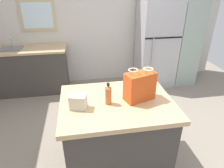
{
  "coord_description": "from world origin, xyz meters",
  "views": [
    {
      "loc": [
        -0.54,
        -2.06,
        2.03
      ],
      "look_at": [
        -0.19,
        -0.01,
        0.96
      ],
      "focal_mm": 31.82,
      "sensor_mm": 36.0,
      "label": 1
    }
  ],
  "objects": [
    {
      "name": "ground",
      "position": [
        0.0,
        0.0,
        0.0
      ],
      "size": [
        6.24,
        6.24,
        0.0
      ],
      "primitive_type": "plane",
      "color": "gray"
    },
    {
      "name": "sink_counter",
      "position": [
        -1.59,
        1.84,
        0.46
      ],
      "size": [
        1.57,
        0.63,
        1.09
      ],
      "color": "#423D38",
      "rests_on": "ground"
    },
    {
      "name": "back_wall",
      "position": [
        -0.02,
        2.21,
        1.38
      ],
      "size": [
        5.2,
        0.13,
        2.75
      ],
      "color": "silver",
      "rests_on": "ground"
    },
    {
      "name": "tall_cabinet",
      "position": [
        1.69,
        1.8,
        1.04
      ],
      "size": [
        0.47,
        0.64,
        2.08
      ],
      "color": "#9EB2A8",
      "rests_on": "ground"
    },
    {
      "name": "shopping_bag",
      "position": [
        0.06,
        -0.31,
        1.06
      ],
      "size": [
        0.35,
        0.25,
        0.35
      ],
      "color": "#DB511E",
      "rests_on": "kitchen_island"
    },
    {
      "name": "kitchen_island",
      "position": [
        -0.19,
        -0.31,
        0.46
      ],
      "size": [
        1.19,
        0.91,
        0.91
      ],
      "color": "#423D38",
      "rests_on": "ground"
    },
    {
      "name": "small_box",
      "position": [
        -0.59,
        -0.38,
        0.98
      ],
      "size": [
        0.19,
        0.15,
        0.15
      ],
      "primitive_type": "cube",
      "rotation": [
        0.0,
        0.0,
        -0.25
      ],
      "color": "beige",
      "rests_on": "kitchen_island"
    },
    {
      "name": "refrigerator",
      "position": [
        1.06,
        1.8,
        0.88
      ],
      "size": [
        0.75,
        0.72,
        1.77
      ],
      "color": "#B7B7BC",
      "rests_on": "ground"
    },
    {
      "name": "bottle",
      "position": [
        -0.28,
        -0.34,
        1.02
      ],
      "size": [
        0.07,
        0.07,
        0.24
      ],
      "color": "#C66633",
      "rests_on": "kitchen_island"
    }
  ]
}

